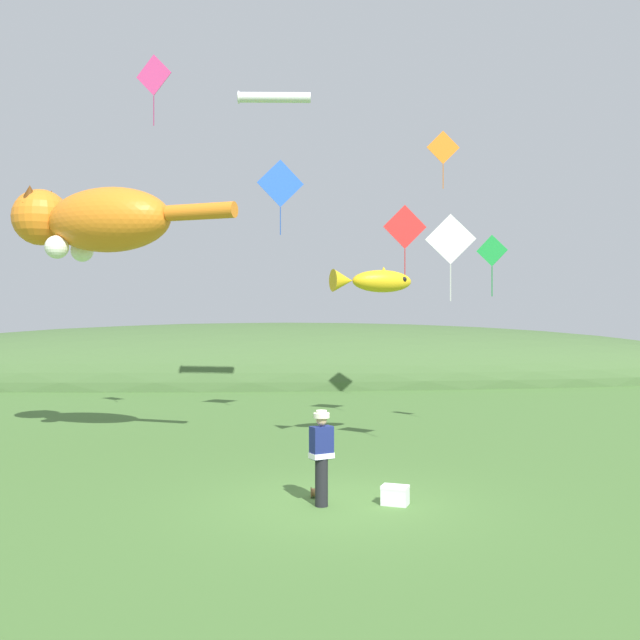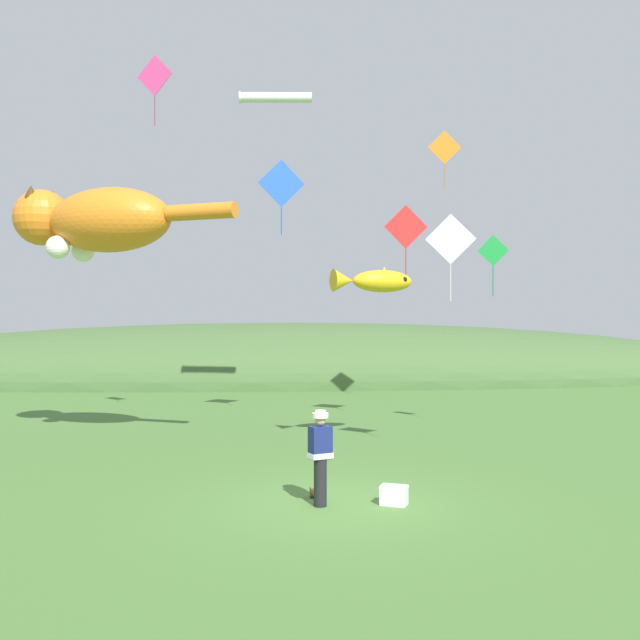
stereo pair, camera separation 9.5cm
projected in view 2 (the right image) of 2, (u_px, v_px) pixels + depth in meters
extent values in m
plane|color=#477033|center=(336.00, 504.00, 13.31)|extent=(120.00, 120.00, 0.00)
ellipsoid|color=#426033|center=(289.00, 380.00, 40.72)|extent=(57.01, 13.14, 6.59)
cylinder|color=black|center=(320.00, 482.00, 13.16)|extent=(0.24, 0.24, 0.88)
cube|color=navy|center=(320.00, 442.00, 13.16)|extent=(0.46, 0.39, 0.60)
cube|color=white|center=(320.00, 455.00, 13.16)|extent=(0.49, 0.41, 0.10)
sphere|color=tan|center=(320.00, 420.00, 13.16)|extent=(0.20, 0.20, 0.20)
cylinder|color=beige|center=(320.00, 415.00, 13.16)|extent=(0.30, 0.30, 0.09)
cylinder|color=beige|center=(320.00, 412.00, 13.16)|extent=(0.20, 0.20, 0.07)
cylinder|color=olive|center=(313.00, 492.00, 13.79)|extent=(0.12, 0.15, 0.15)
cylinder|color=brown|center=(310.00, 492.00, 13.79)|extent=(0.02, 0.21, 0.21)
cylinder|color=brown|center=(316.00, 492.00, 13.80)|extent=(0.02, 0.21, 0.21)
cube|color=white|center=(394.00, 497.00, 13.25)|extent=(0.57, 0.49, 0.30)
cube|color=white|center=(394.00, 487.00, 13.25)|extent=(0.58, 0.50, 0.06)
ellipsoid|color=orange|center=(110.00, 220.00, 19.50)|extent=(4.18, 3.29, 1.77)
ellipsoid|color=white|center=(104.00, 232.00, 19.56)|extent=(2.64, 1.96, 0.97)
sphere|color=orange|center=(42.00, 218.00, 20.27)|extent=(1.59, 1.59, 1.59)
cone|color=#522A0A|center=(31.00, 195.00, 19.86)|extent=(0.75, 0.75, 0.53)
cone|color=#522A0A|center=(53.00, 200.00, 20.69)|extent=(0.75, 0.75, 0.53)
sphere|color=white|center=(58.00, 247.00, 19.44)|extent=(0.64, 0.64, 0.64)
sphere|color=white|center=(83.00, 251.00, 20.44)|extent=(0.64, 0.64, 0.64)
cylinder|color=orange|center=(201.00, 212.00, 18.56)|extent=(1.95, 1.18, 0.42)
ellipsoid|color=gold|center=(382.00, 281.00, 19.25)|extent=(1.82, 1.06, 0.61)
cone|color=gold|center=(343.00, 280.00, 18.88)|extent=(0.69, 0.73, 0.61)
cone|color=gold|center=(384.00, 272.00, 19.27)|extent=(0.35, 0.35, 0.28)
sphere|color=black|center=(405.00, 279.00, 19.24)|extent=(0.14, 0.14, 0.14)
cylinder|color=white|center=(276.00, 98.00, 24.96)|extent=(2.54, 0.52, 0.36)
torus|color=white|center=(240.00, 97.00, 24.94)|extent=(0.09, 0.44, 0.44)
cube|color=#E53F8C|center=(155.00, 75.00, 21.35)|extent=(1.12, 0.55, 1.24)
cylinder|color=black|center=(155.00, 75.00, 21.36)|extent=(0.76, 0.38, 0.02)
cube|color=#A02C62|center=(155.00, 111.00, 21.35)|extent=(0.03, 0.02, 0.90)
cube|color=orange|center=(445.00, 147.00, 25.96)|extent=(1.22, 0.05, 1.22)
cylinder|color=black|center=(444.00, 147.00, 25.97)|extent=(0.82, 0.04, 0.02)
cube|color=#A95011|center=(445.00, 176.00, 25.96)|extent=(0.03, 0.01, 0.90)
cube|color=red|center=(406.00, 227.00, 22.65)|extent=(1.41, 0.05, 1.41)
cylinder|color=black|center=(406.00, 227.00, 22.66)|extent=(0.95, 0.04, 0.02)
cube|color=maroon|center=(406.00, 263.00, 22.65)|extent=(0.03, 0.01, 0.90)
cube|color=white|center=(451.00, 239.00, 17.33)|extent=(1.20, 0.31, 1.23)
cylinder|color=black|center=(451.00, 239.00, 17.34)|extent=(0.81, 0.21, 0.02)
cube|color=#A9A9A9|center=(451.00, 283.00, 17.33)|extent=(0.03, 0.01, 0.90)
cube|color=blue|center=(281.00, 183.00, 23.04)|extent=(1.53, 0.25, 1.54)
cylinder|color=black|center=(281.00, 183.00, 23.06)|extent=(1.03, 0.17, 0.02)
cube|color=#1A3E97|center=(281.00, 221.00, 23.04)|extent=(0.03, 0.01, 0.90)
cube|color=green|center=(493.00, 250.00, 21.30)|extent=(0.80, 0.54, 0.95)
cylinder|color=black|center=(493.00, 251.00, 21.31)|extent=(0.54, 0.36, 0.02)
cube|color=#1A7C35|center=(493.00, 281.00, 21.30)|extent=(0.03, 0.02, 0.90)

